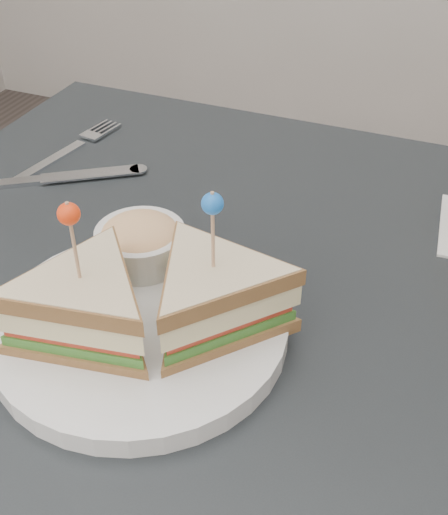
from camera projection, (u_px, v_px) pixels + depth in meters
table at (211, 363)px, 0.63m from camera, size 0.80×0.80×0.75m
plate_meal at (146, 300)px, 0.53m from camera, size 0.32×0.32×0.15m
cutlery_fork at (72, 148)px, 0.82m from camera, size 0.05×0.19×0.01m
cutlery_knife at (49, 179)px, 0.76m from camera, size 0.19×0.13×0.01m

